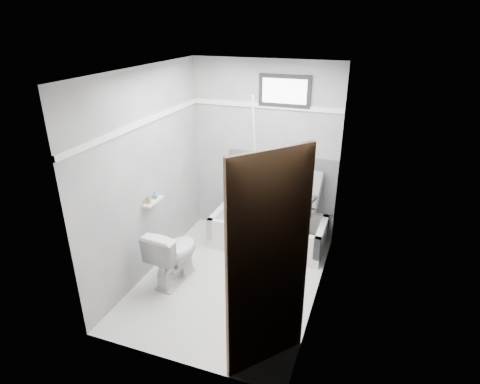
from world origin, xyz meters
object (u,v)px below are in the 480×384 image
at_px(toilet, 174,254).
at_px(door, 290,294).
at_px(bathtub, 268,231).
at_px(soap_bottle_b, 155,195).
at_px(office_chair, 294,208).
at_px(soap_bottle_a, 148,199).

height_order(toilet, door, door).
height_order(bathtub, soap_bottle_b, soap_bottle_b).
relative_size(office_chair, soap_bottle_a, 8.72).
bearing_deg(soap_bottle_a, toilet, -13.73).
distance_m(door, soap_bottle_b, 2.32).
bearing_deg(door, office_chair, 101.73).
bearing_deg(soap_bottle_a, office_chair, 37.02).
bearing_deg(door, soap_bottle_a, 148.74).
bearing_deg(soap_bottle_b, toilet, -34.28).
distance_m(bathtub, door, 2.48).
bearing_deg(toilet, door, 150.86).
bearing_deg(bathtub, soap_bottle_a, -137.32).
bearing_deg(bathtub, door, -70.39).
relative_size(toilet, soap_bottle_a, 6.56).
height_order(bathtub, soap_bottle_a, soap_bottle_a).
height_order(soap_bottle_a, soap_bottle_b, soap_bottle_a).
relative_size(office_chair, door, 0.47).
distance_m(office_chair, toilet, 1.65).
xyz_separation_m(bathtub, office_chair, (0.32, 0.05, 0.38)).
distance_m(toilet, soap_bottle_b, 0.72).
distance_m(bathtub, soap_bottle_b, 1.63).
relative_size(toilet, soap_bottle_b, 8.11).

